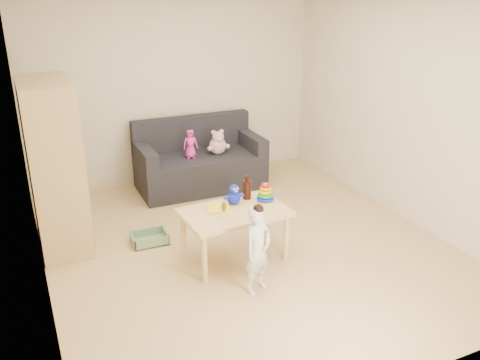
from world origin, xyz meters
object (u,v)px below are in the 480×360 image
sofa (201,171)px  play_table (235,235)px  toddler (258,251)px  wardrobe (55,166)px

sofa → play_table: bearing=-99.8°
play_table → toddler: bearing=-94.2°
wardrobe → sofa: bearing=24.6°
wardrobe → toddler: wardrobe is taller
play_table → toddler: (-0.04, -0.60, 0.14)m
wardrobe → play_table: wardrobe is taller
sofa → toddler: bearing=-98.3°
sofa → toddler: toddler is taller
wardrobe → play_table: size_ratio=1.71×
wardrobe → toddler: bearing=-48.5°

